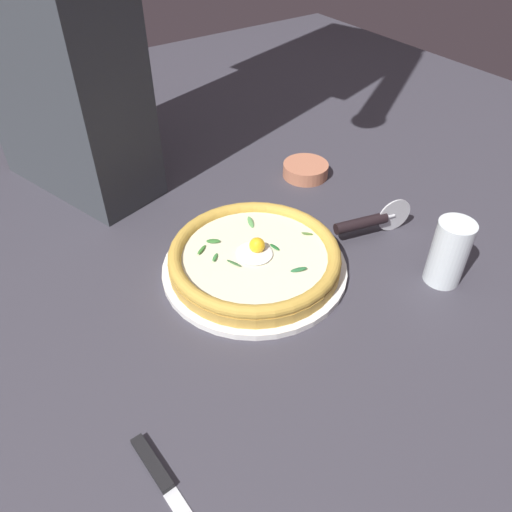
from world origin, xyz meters
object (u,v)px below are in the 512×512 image
(pizza, at_px, (256,256))
(side_bowl, at_px, (306,170))
(table_knife, at_px, (168,488))
(drinking_glass, at_px, (448,257))
(pizza_cutter, at_px, (369,221))

(pizza, xyz_separation_m, side_bowl, (0.20, -0.28, -0.02))
(pizza, relative_size, side_bowl, 2.95)
(side_bowl, height_order, table_knife, side_bowl)
(pizza, distance_m, drinking_glass, 0.33)
(pizza, bearing_deg, table_knife, 130.49)
(table_knife, height_order, drinking_glass, drinking_glass)
(pizza, relative_size, table_knife, 1.30)
(pizza_cutter, relative_size, table_knife, 0.69)
(pizza, xyz_separation_m, table_knife, (-0.27, 0.31, -0.03))
(pizza_cutter, relative_size, drinking_glass, 1.33)
(pizza, height_order, pizza_cutter, pizza_cutter)
(pizza, distance_m, table_knife, 0.41)
(drinking_glass, bearing_deg, side_bowl, -3.22)
(table_knife, bearing_deg, pizza_cutter, -67.68)
(table_knife, bearing_deg, pizza, -49.51)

